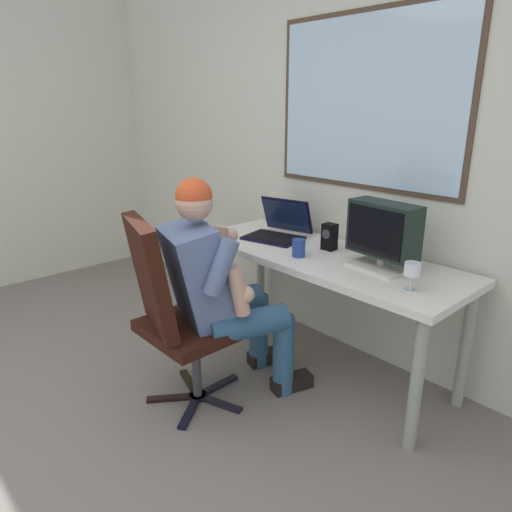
% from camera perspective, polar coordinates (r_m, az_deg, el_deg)
% --- Properties ---
extents(wall_rear, '(5.30, 0.08, 2.89)m').
position_cam_1_polar(wall_rear, '(3.05, 10.58, 15.42)').
color(wall_rear, beige).
rests_on(wall_rear, ground).
extents(desk, '(1.73, 0.64, 0.74)m').
position_cam_1_polar(desk, '(2.79, 8.00, -1.38)').
color(desk, gray).
rests_on(desk, ground).
extents(office_chair, '(0.58, 0.63, 1.06)m').
position_cam_1_polar(office_chair, '(2.45, -10.23, -6.00)').
color(office_chair, black).
rests_on(office_chair, ground).
extents(person_seated, '(0.65, 0.86, 1.24)m').
position_cam_1_polar(person_seated, '(2.51, -4.38, -3.69)').
color(person_seated, '#2C5275').
rests_on(person_seated, ground).
extents(crt_monitor, '(0.39, 0.27, 0.36)m').
position_cam_1_polar(crt_monitor, '(2.53, 15.34, 2.86)').
color(crt_monitor, beige).
rests_on(crt_monitor, desk).
extents(laptop, '(0.43, 0.42, 0.24)m').
position_cam_1_polar(laptop, '(3.07, 2.89, 3.55)').
color(laptop, black).
rests_on(laptop, desk).
extents(wine_glass, '(0.08, 0.08, 0.14)m').
position_cam_1_polar(wine_glass, '(2.29, 18.62, -1.75)').
color(wine_glass, silver).
rests_on(wine_glass, desk).
extents(desk_speaker, '(0.08, 0.08, 0.16)m').
position_cam_1_polar(desk_speaker, '(2.82, 9.00, 2.36)').
color(desk_speaker, black).
rests_on(desk_speaker, desk).
extents(coffee_mug, '(0.08, 0.08, 0.10)m').
position_cam_1_polar(coffee_mug, '(2.68, 5.27, 0.99)').
color(coffee_mug, navy).
rests_on(coffee_mug, desk).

